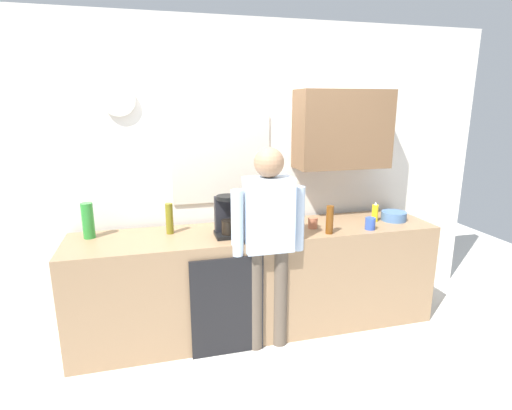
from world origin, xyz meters
TOP-DOWN VIEW (x-y plane):
  - ground_plane at (0.00, 0.00)m, footprint 8.00×8.00m
  - kitchen_counter at (0.00, 0.30)m, footprint 3.04×0.64m
  - dishwasher_panel at (-0.33, -0.03)m, footprint 0.56×0.02m
  - back_wall_assembly at (0.10, 0.70)m, footprint 4.64×0.42m
  - coffee_maker at (-0.27, 0.24)m, footprint 0.20×0.20m
  - bottle_red_vinegar at (-0.09, 0.12)m, footprint 0.06×0.06m
  - bottle_olive_oil at (-0.71, 0.40)m, footprint 0.06×0.06m
  - bottle_amber_beer at (0.53, 0.07)m, footprint 0.06×0.06m
  - bottle_dark_sauce at (0.08, 0.53)m, footprint 0.06×0.06m
  - bottle_clear_soda at (-1.33, 0.45)m, footprint 0.09×0.09m
  - cup_terracotta_mug at (0.46, 0.24)m, footprint 0.08×0.08m
  - cup_white_mug at (-0.14, 0.35)m, footprint 0.08×0.08m
  - cup_blue_mug at (0.91, 0.09)m, footprint 0.08×0.08m
  - mixing_bowl at (1.26, 0.27)m, footprint 0.22×0.22m
  - dish_soap at (1.08, 0.29)m, footprint 0.06×0.06m
  - person_at_sink at (0.00, 0.00)m, footprint 0.57×0.22m

SIDE VIEW (x-z plane):
  - ground_plane at x=0.00m, z-range 0.00..0.00m
  - dishwasher_panel at x=-0.33m, z-range 0.00..0.80m
  - kitchen_counter at x=0.00m, z-range 0.00..0.88m
  - mixing_bowl at x=1.26m, z-range 0.88..0.96m
  - cup_terracotta_mug at x=0.46m, z-range 0.88..0.98m
  - cup_white_mug at x=-0.14m, z-range 0.88..0.98m
  - cup_blue_mug at x=0.91m, z-range 0.88..0.98m
  - person_at_sink at x=0.00m, z-range 0.15..1.75m
  - dish_soap at x=1.08m, z-range 0.87..1.05m
  - bottle_dark_sauce at x=0.08m, z-range 0.88..1.06m
  - bottle_red_vinegar at x=-0.09m, z-range 0.88..1.10m
  - bottle_amber_beer at x=0.53m, z-range 0.88..1.11m
  - bottle_olive_oil at x=-0.71m, z-range 0.88..1.13m
  - bottle_clear_soda at x=-1.33m, z-range 0.88..1.16m
  - coffee_maker at x=-0.27m, z-range 0.87..1.20m
  - back_wall_assembly at x=0.10m, z-range 0.05..2.65m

